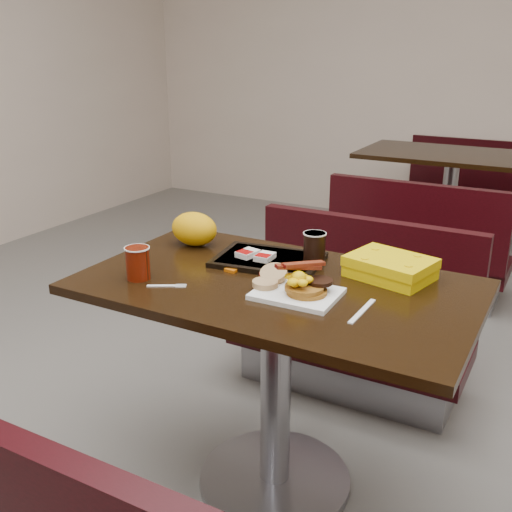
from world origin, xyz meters
The scene contains 25 objects.
floor centered at (0.00, 0.00, 0.00)m, with size 6.00×7.00×0.01m, color gray.
wall_back centered at (0.00, 3.50, 1.40)m, with size 6.00×0.01×2.80m, color beige.
table_near centered at (0.00, 0.00, 0.38)m, with size 1.20×0.70×0.75m, color black, non-canonical shape.
bench_near_n centered at (0.00, 0.70, 0.36)m, with size 1.00×0.46×0.72m, color black, non-canonical shape.
table_far centered at (0.00, 2.60, 0.38)m, with size 1.20×0.70×0.75m, color black, non-canonical shape.
bench_far_s centered at (0.00, 1.90, 0.36)m, with size 1.00×0.46×0.72m, color black, non-canonical shape.
bench_far_n centered at (0.00, 3.30, 0.36)m, with size 1.00×0.46×0.72m, color black, non-canonical shape.
platter centered at (0.10, -0.07, 0.76)m, with size 0.24×0.19×0.01m, color white.
pancake_stack centered at (0.13, -0.07, 0.78)m, with size 0.12×0.12×0.02m, color #905318.
sausage_patty centered at (0.15, -0.03, 0.79)m, with size 0.07×0.07×0.01m, color black.
scrambled_eggs centered at (0.11, -0.08, 0.81)m, with size 0.08×0.07×0.04m, color #F5C204.
bacon_strips centered at (0.09, -0.05, 0.84)m, with size 0.14×0.06×0.01m, color #480507, non-canonical shape.
muffin_bottom centered at (0.00, -0.08, 0.77)m, with size 0.08×0.08×0.02m, color tan.
muffin_top centered at (0.00, -0.02, 0.79)m, with size 0.08×0.08×0.02m, color tan.
coffee_cup_near centered at (-0.39, -0.18, 0.80)m, with size 0.07×0.07×0.10m, color maroon.
fork centered at (-0.29, -0.20, 0.75)m, with size 0.12×0.02×0.00m, color white, non-canonical shape.
knife centered at (0.30, -0.08, 0.75)m, with size 0.18×0.01×0.00m, color white.
condiment_syrup centered at (-0.17, 0.01, 0.75)m, with size 0.04×0.03×0.01m, color #B44E07.
condiment_ketchup centered at (-0.07, 0.04, 0.75)m, with size 0.04×0.03×0.01m, color #8C0504.
tray centered at (-0.11, 0.15, 0.76)m, with size 0.35×0.25×0.02m, color black.
hashbrown_sleeve_left centered at (-0.17, 0.13, 0.78)m, with size 0.05×0.07×0.02m, color silver.
hashbrown_sleeve_right centered at (-0.11, 0.12, 0.78)m, with size 0.05×0.07×0.02m, color silver.
coffee_cup_far centered at (0.04, 0.19, 0.82)m, with size 0.07×0.07×0.10m, color black.
clamshell centered at (0.29, 0.21, 0.78)m, with size 0.25×0.19×0.07m, color #E0BA03.
paper_bag centered at (-0.43, 0.18, 0.81)m, with size 0.17×0.13×0.12m, color #FA9A08.
Camera 1 is at (0.76, -1.53, 1.44)m, focal length 42.29 mm.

